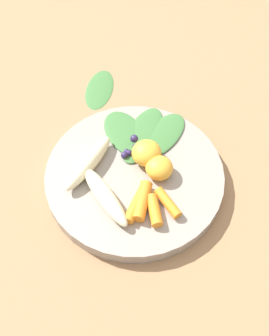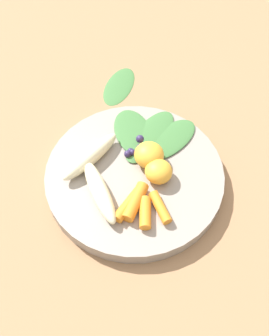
{
  "view_description": "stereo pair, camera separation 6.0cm",
  "coord_description": "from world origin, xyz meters",
  "px_view_note": "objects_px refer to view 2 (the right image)",
  "views": [
    {
      "loc": [
        -0.04,
        0.34,
        0.53
      ],
      "look_at": [
        0.0,
        0.0,
        0.04
      ],
      "focal_mm": 40.6,
      "sensor_mm": 36.0,
      "label": 1
    },
    {
      "loc": [
        -0.09,
        0.33,
        0.53
      ],
      "look_at": [
        0.0,
        0.0,
        0.04
      ],
      "focal_mm": 40.6,
      "sensor_mm": 36.0,
      "label": 2
    }
  ],
  "objects_px": {
    "kale_leaf_stray": "(119,85)",
    "banana_peeled_left": "(99,191)",
    "bowl": "(135,176)",
    "banana_peeled_right": "(91,155)",
    "orange_segment_near": "(149,155)"
  },
  "relations": [
    {
      "from": "banana_peeled_left",
      "to": "banana_peeled_right",
      "type": "distance_m",
      "value": 0.07
    },
    {
      "from": "kale_leaf_stray",
      "to": "bowl",
      "type": "bearing_deg",
      "value": -153.75
    },
    {
      "from": "orange_segment_near",
      "to": "bowl",
      "type": "bearing_deg",
      "value": 57.11
    },
    {
      "from": "kale_leaf_stray",
      "to": "banana_peeled_left",
      "type": "bearing_deg",
      "value": -166.35
    },
    {
      "from": "bowl",
      "to": "kale_leaf_stray",
      "type": "relative_size",
      "value": 2.57
    },
    {
      "from": "bowl",
      "to": "kale_leaf_stray",
      "type": "bearing_deg",
      "value": -65.93
    },
    {
      "from": "banana_peeled_right",
      "to": "kale_leaf_stray",
      "type": "xyz_separation_m",
      "value": [
        0.02,
        -0.2,
        -0.04
      ]
    },
    {
      "from": "banana_peeled_right",
      "to": "kale_leaf_stray",
      "type": "height_order",
      "value": "banana_peeled_right"
    },
    {
      "from": "banana_peeled_left",
      "to": "kale_leaf_stray",
      "type": "relative_size",
      "value": 1.06
    },
    {
      "from": "orange_segment_near",
      "to": "kale_leaf_stray",
      "type": "relative_size",
      "value": 0.43
    },
    {
      "from": "banana_peeled_left",
      "to": "orange_segment_near",
      "type": "height_order",
      "value": "orange_segment_near"
    },
    {
      "from": "banana_peeled_left",
      "to": "banana_peeled_right",
      "type": "relative_size",
      "value": 1.0
    },
    {
      "from": "bowl",
      "to": "banana_peeled_right",
      "type": "height_order",
      "value": "banana_peeled_right"
    },
    {
      "from": "bowl",
      "to": "banana_peeled_right",
      "type": "xyz_separation_m",
      "value": [
        0.07,
        -0.0,
        0.03
      ]
    },
    {
      "from": "bowl",
      "to": "banana_peeled_left",
      "type": "distance_m",
      "value": 0.07
    }
  ]
}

